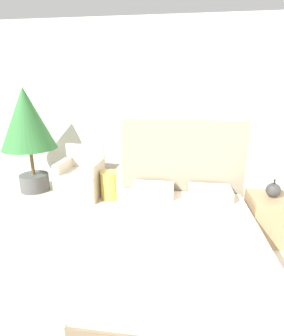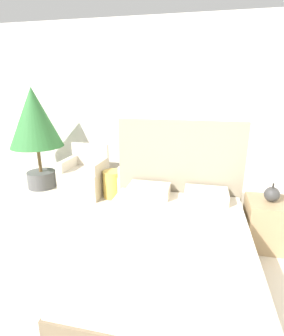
{
  "view_description": "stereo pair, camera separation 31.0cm",
  "coord_description": "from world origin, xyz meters",
  "px_view_note": "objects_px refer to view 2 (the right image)",
  "views": [
    {
      "loc": [
        0.41,
        -1.1,
        1.81
      ],
      "look_at": [
        -0.08,
        2.53,
        0.65
      ],
      "focal_mm": 28.0,
      "sensor_mm": 36.0,
      "label": 1
    },
    {
      "loc": [
        0.72,
        -1.05,
        1.81
      ],
      "look_at": [
        -0.08,
        2.53,
        0.65
      ],
      "focal_mm": 28.0,
      "sensor_mm": 36.0,
      "label": 2
    }
  ],
  "objects_px": {
    "bed": "(169,243)",
    "armchair_near_window_left": "(85,178)",
    "nightstand": "(266,223)",
    "table_lamp": "(275,174)",
    "potted_palm": "(35,123)",
    "side_table": "(113,184)",
    "armchair_near_window_right": "(144,183)"
  },
  "relations": [
    {
      "from": "armchair_near_window_left",
      "to": "armchair_near_window_right",
      "type": "xyz_separation_m",
      "value": [
        1.05,
        -0.0,
        0.0
      ]
    },
    {
      "from": "armchair_near_window_right",
      "to": "side_table",
      "type": "height_order",
      "value": "armchair_near_window_right"
    },
    {
      "from": "armchair_near_window_right",
      "to": "table_lamp",
      "type": "relative_size",
      "value": 1.61
    },
    {
      "from": "armchair_near_window_right",
      "to": "side_table",
      "type": "xyz_separation_m",
      "value": [
        -0.53,
        -0.03,
        -0.05
      ]
    },
    {
      "from": "armchair_near_window_right",
      "to": "side_table",
      "type": "bearing_deg",
      "value": -172.06
    },
    {
      "from": "potted_palm",
      "to": "table_lamp",
      "type": "distance_m",
      "value": 3.82
    },
    {
      "from": "table_lamp",
      "to": "bed",
      "type": "bearing_deg",
      "value": -147.87
    },
    {
      "from": "bed",
      "to": "armchair_near_window_right",
      "type": "xyz_separation_m",
      "value": [
        -0.61,
        1.65,
        -0.01
      ]
    },
    {
      "from": "table_lamp",
      "to": "side_table",
      "type": "bearing_deg",
      "value": 156.71
    },
    {
      "from": "armchair_near_window_left",
      "to": "side_table",
      "type": "height_order",
      "value": "armchair_near_window_left"
    },
    {
      "from": "nightstand",
      "to": "side_table",
      "type": "distance_m",
      "value": 2.38
    },
    {
      "from": "potted_palm",
      "to": "side_table",
      "type": "bearing_deg",
      "value": -5.66
    },
    {
      "from": "bed",
      "to": "armchair_near_window_left",
      "type": "height_order",
      "value": "bed"
    },
    {
      "from": "bed",
      "to": "armchair_near_window_right",
      "type": "height_order",
      "value": "bed"
    },
    {
      "from": "armchair_near_window_left",
      "to": "bed",
      "type": "bearing_deg",
      "value": -42.6
    },
    {
      "from": "nightstand",
      "to": "side_table",
      "type": "xyz_separation_m",
      "value": [
        -2.18,
        0.95,
        -0.05
      ]
    },
    {
      "from": "potted_palm",
      "to": "armchair_near_window_right",
      "type": "bearing_deg",
      "value": -3.14
    },
    {
      "from": "armchair_near_window_right",
      "to": "table_lamp",
      "type": "bearing_deg",
      "value": -26.25
    },
    {
      "from": "armchair_near_window_left",
      "to": "nightstand",
      "type": "height_order",
      "value": "armchair_near_window_left"
    },
    {
      "from": "armchair_near_window_right",
      "to": "side_table",
      "type": "distance_m",
      "value": 0.53
    },
    {
      "from": "bed",
      "to": "nightstand",
      "type": "relative_size",
      "value": 3.64
    },
    {
      "from": "bed",
      "to": "nightstand",
      "type": "bearing_deg",
      "value": 32.5
    },
    {
      "from": "armchair_near_window_left",
      "to": "nightstand",
      "type": "xyz_separation_m",
      "value": [
        2.71,
        -0.99,
        0.0
      ]
    },
    {
      "from": "armchair_near_window_right",
      "to": "nightstand",
      "type": "relative_size",
      "value": 1.49
    },
    {
      "from": "side_table",
      "to": "armchair_near_window_right",
      "type": "bearing_deg",
      "value": 3.79
    },
    {
      "from": "nightstand",
      "to": "table_lamp",
      "type": "height_order",
      "value": "table_lamp"
    },
    {
      "from": "table_lamp",
      "to": "potted_palm",
      "type": "bearing_deg",
      "value": 163.33
    },
    {
      "from": "bed",
      "to": "potted_palm",
      "type": "xyz_separation_m",
      "value": [
        -2.58,
        1.76,
        0.9
      ]
    },
    {
      "from": "side_table",
      "to": "table_lamp",
      "type": "bearing_deg",
      "value": -23.29
    },
    {
      "from": "potted_palm",
      "to": "armchair_near_window_left",
      "type": "bearing_deg",
      "value": -6.72
    },
    {
      "from": "side_table",
      "to": "bed",
      "type": "bearing_deg",
      "value": -54.78
    },
    {
      "from": "armchair_near_window_left",
      "to": "potted_palm",
      "type": "height_order",
      "value": "potted_palm"
    }
  ]
}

